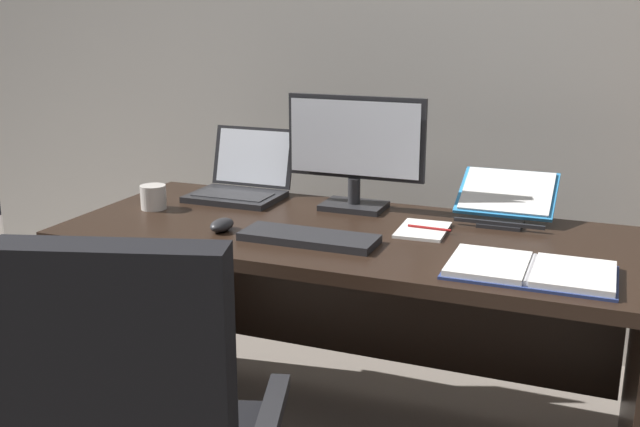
{
  "coord_description": "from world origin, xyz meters",
  "views": [
    {
      "loc": [
        0.56,
        -0.73,
        1.43
      ],
      "look_at": [
        -0.27,
        1.36,
        0.82
      ],
      "focal_mm": 41.47,
      "sensor_mm": 36.0,
      "label": 1
    }
  ],
  "objects_px": {
    "keyboard": "(309,238)",
    "coffee_mug": "(153,197)",
    "monitor": "(355,152)",
    "laptop": "(241,183)",
    "notepad": "(423,230)",
    "open_binder": "(530,270)",
    "desk": "(357,281)",
    "reading_stand_with_book": "(506,197)",
    "computer_mouse": "(222,225)",
    "pen": "(429,228)"
  },
  "relations": [
    {
      "from": "monitor",
      "to": "computer_mouse",
      "type": "relative_size",
      "value": 4.78
    },
    {
      "from": "desk",
      "to": "notepad",
      "type": "xyz_separation_m",
      "value": [
        0.22,
        -0.01,
        0.2
      ]
    },
    {
      "from": "monitor",
      "to": "computer_mouse",
      "type": "height_order",
      "value": "monitor"
    },
    {
      "from": "keyboard",
      "to": "coffee_mug",
      "type": "xyz_separation_m",
      "value": [
        -0.66,
        0.15,
        0.03
      ]
    },
    {
      "from": "coffee_mug",
      "to": "notepad",
      "type": "bearing_deg",
      "value": 4.65
    },
    {
      "from": "desk",
      "to": "laptop",
      "type": "bearing_deg",
      "value": 160.54
    },
    {
      "from": "coffee_mug",
      "to": "monitor",
      "type": "bearing_deg",
      "value": 22.09
    },
    {
      "from": "laptop",
      "to": "coffee_mug",
      "type": "relative_size",
      "value": 3.65
    },
    {
      "from": "computer_mouse",
      "to": "reading_stand_with_book",
      "type": "bearing_deg",
      "value": 31.19
    },
    {
      "from": "desk",
      "to": "open_binder",
      "type": "xyz_separation_m",
      "value": [
        0.58,
        -0.29,
        0.21
      ]
    },
    {
      "from": "pen",
      "to": "coffee_mug",
      "type": "xyz_separation_m",
      "value": [
        -0.98,
        -0.08,
        0.03
      ]
    },
    {
      "from": "pen",
      "to": "coffee_mug",
      "type": "relative_size",
      "value": 1.54
    },
    {
      "from": "monitor",
      "to": "reading_stand_with_book",
      "type": "relative_size",
      "value": 1.55
    },
    {
      "from": "monitor",
      "to": "open_binder",
      "type": "relative_size",
      "value": 1.13
    },
    {
      "from": "open_binder",
      "to": "coffee_mug",
      "type": "distance_m",
      "value": 1.33
    },
    {
      "from": "computer_mouse",
      "to": "desk",
      "type": "bearing_deg",
      "value": 32.63
    },
    {
      "from": "computer_mouse",
      "to": "reading_stand_with_book",
      "type": "xyz_separation_m",
      "value": [
        0.82,
        0.49,
        0.05
      ]
    },
    {
      "from": "desk",
      "to": "pen",
      "type": "height_order",
      "value": "pen"
    },
    {
      "from": "notepad",
      "to": "open_binder",
      "type": "bearing_deg",
      "value": -37.86
    },
    {
      "from": "reading_stand_with_book",
      "to": "desk",
      "type": "bearing_deg",
      "value": -150.08
    },
    {
      "from": "laptop",
      "to": "reading_stand_with_book",
      "type": "distance_m",
      "value": 0.97
    },
    {
      "from": "desk",
      "to": "reading_stand_with_book",
      "type": "bearing_deg",
      "value": 29.92
    },
    {
      "from": "laptop",
      "to": "reading_stand_with_book",
      "type": "xyz_separation_m",
      "value": [
        0.97,
        0.07,
        0.02
      ]
    },
    {
      "from": "reading_stand_with_book",
      "to": "notepad",
      "type": "height_order",
      "value": "reading_stand_with_book"
    },
    {
      "from": "computer_mouse",
      "to": "open_binder",
      "type": "bearing_deg",
      "value": -2.98
    },
    {
      "from": "pen",
      "to": "computer_mouse",
      "type": "bearing_deg",
      "value": -159.43
    },
    {
      "from": "reading_stand_with_book",
      "to": "laptop",
      "type": "bearing_deg",
      "value": -176.09
    },
    {
      "from": "keyboard",
      "to": "pen",
      "type": "height_order",
      "value": "keyboard"
    },
    {
      "from": "keyboard",
      "to": "laptop",
      "type": "bearing_deg",
      "value": 136.63
    },
    {
      "from": "reading_stand_with_book",
      "to": "coffee_mug",
      "type": "distance_m",
      "value": 1.22
    },
    {
      "from": "keyboard",
      "to": "coffee_mug",
      "type": "height_order",
      "value": "coffee_mug"
    },
    {
      "from": "laptop",
      "to": "open_binder",
      "type": "relative_size",
      "value": 0.75
    },
    {
      "from": "monitor",
      "to": "reading_stand_with_book",
      "type": "height_order",
      "value": "monitor"
    },
    {
      "from": "open_binder",
      "to": "reading_stand_with_book",
      "type": "bearing_deg",
      "value": 104.81
    },
    {
      "from": "laptop",
      "to": "keyboard",
      "type": "relative_size",
      "value": 0.79
    },
    {
      "from": "reading_stand_with_book",
      "to": "open_binder",
      "type": "height_order",
      "value": "reading_stand_with_book"
    },
    {
      "from": "pen",
      "to": "coffee_mug",
      "type": "bearing_deg",
      "value": -175.44
    },
    {
      "from": "monitor",
      "to": "laptop",
      "type": "relative_size",
      "value": 1.5
    },
    {
      "from": "notepad",
      "to": "desk",
      "type": "bearing_deg",
      "value": 177.59
    },
    {
      "from": "monitor",
      "to": "desk",
      "type": "bearing_deg",
      "value": -67.14
    },
    {
      "from": "open_binder",
      "to": "pen",
      "type": "height_order",
      "value": "open_binder"
    },
    {
      "from": "laptop",
      "to": "keyboard",
      "type": "height_order",
      "value": "laptop"
    },
    {
      "from": "keyboard",
      "to": "notepad",
      "type": "relative_size",
      "value": 2.0
    },
    {
      "from": "laptop",
      "to": "reading_stand_with_book",
      "type": "height_order",
      "value": "laptop"
    },
    {
      "from": "monitor",
      "to": "laptop",
      "type": "xyz_separation_m",
      "value": [
        -0.45,
        0.01,
        -0.15
      ]
    },
    {
      "from": "reading_stand_with_book",
      "to": "open_binder",
      "type": "bearing_deg",
      "value": -75.24
    },
    {
      "from": "monitor",
      "to": "coffee_mug",
      "type": "height_order",
      "value": "monitor"
    },
    {
      "from": "desk",
      "to": "notepad",
      "type": "distance_m",
      "value": 0.3
    },
    {
      "from": "desk",
      "to": "open_binder",
      "type": "distance_m",
      "value": 0.68
    },
    {
      "from": "notepad",
      "to": "computer_mouse",
      "type": "bearing_deg",
      "value": -158.8
    }
  ]
}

